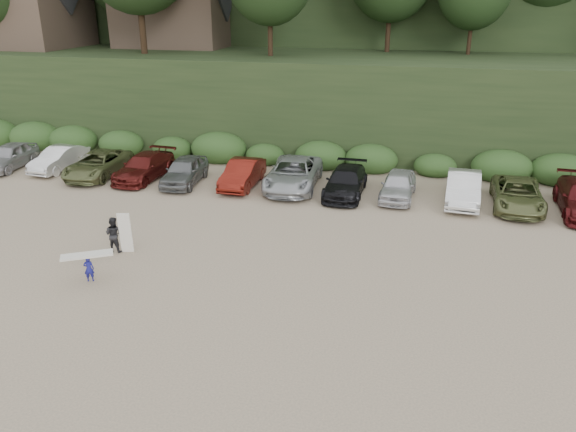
# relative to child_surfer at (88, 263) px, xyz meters

# --- Properties ---
(ground) EXTENTS (120.00, 120.00, 0.00)m
(ground) POSITION_rel_child_surfer_xyz_m (4.56, 1.75, -0.74)
(ground) COLOR tan
(ground) RESTS_ON ground
(parked_cars) EXTENTS (39.32, 6.08, 1.56)m
(parked_cars) POSITION_rel_child_surfer_xyz_m (6.37, 11.71, -0.01)
(parked_cars) COLOR #9E9EA2
(parked_cars) RESTS_ON ground
(child_surfer) EXTENTS (1.81, 1.34, 1.08)m
(child_surfer) POSITION_rel_child_surfer_xyz_m (0.00, 0.00, 0.00)
(child_surfer) COLOR navy
(child_surfer) RESTS_ON ground
(adult_surfer) EXTENTS (1.20, 0.60, 1.74)m
(adult_surfer) POSITION_rel_child_surfer_xyz_m (-0.37, 2.54, 0.01)
(adult_surfer) COLOR black
(adult_surfer) RESTS_ON ground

